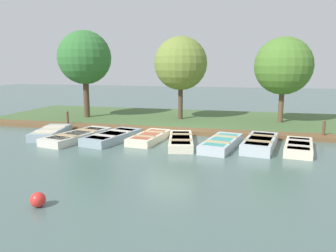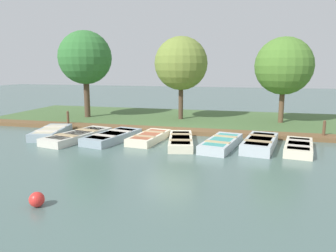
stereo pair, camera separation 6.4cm
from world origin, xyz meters
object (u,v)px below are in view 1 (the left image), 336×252
at_px(rowboat_5, 221,143).
at_px(rowboat_1, 77,136).
at_px(rowboat_7, 299,147).
at_px(mooring_post_near, 68,119).
at_px(park_tree_center, 283,66).
at_px(rowboat_0, 51,132).
at_px(buoy, 38,200).
at_px(park_tree_left, 181,64).
at_px(rowboat_6, 260,143).
at_px(mooring_post_far, 324,130).
at_px(rowboat_2, 112,137).
at_px(park_tree_far_left, 85,58).
at_px(rowboat_4, 181,141).
at_px(rowboat_3, 149,137).

bearing_deg(rowboat_5, rowboat_1, -77.97).
bearing_deg(rowboat_7, mooring_post_near, -93.66).
bearing_deg(park_tree_center, mooring_post_near, -73.40).
relative_size(rowboat_0, rowboat_1, 0.82).
height_order(buoy, park_tree_left, park_tree_left).
relative_size(rowboat_5, mooring_post_near, 3.61).
xyz_separation_m(rowboat_5, rowboat_6, (-0.26, 1.55, 0.03)).
height_order(rowboat_7, buoy, buoy).
distance_m(rowboat_1, rowboat_6, 8.10).
bearing_deg(buoy, park_tree_left, 176.59).
distance_m(rowboat_5, rowboat_7, 3.03).
bearing_deg(mooring_post_far, rowboat_6, -50.12).
bearing_deg(rowboat_2, rowboat_7, 103.16).
xyz_separation_m(rowboat_2, park_tree_left, (-5.90, 1.91, 3.31)).
relative_size(mooring_post_near, park_tree_far_left, 0.16).
height_order(buoy, park_tree_center, park_tree_center).
height_order(mooring_post_near, park_tree_left, park_tree_left).
bearing_deg(rowboat_4, buoy, -27.68).
distance_m(rowboat_2, mooring_post_near, 4.61).
bearing_deg(mooring_post_far, park_tree_far_left, -101.18).
bearing_deg(rowboat_4, mooring_post_near, -122.02).
bearing_deg(buoy, rowboat_4, 164.11).
relative_size(mooring_post_far, buoy, 2.48).
relative_size(rowboat_2, rowboat_7, 1.19).
height_order(rowboat_1, mooring_post_far, mooring_post_far).
bearing_deg(rowboat_1, rowboat_3, 112.58).
relative_size(rowboat_1, rowboat_7, 1.35).
height_order(rowboat_4, park_tree_far_left, park_tree_far_left).
distance_m(rowboat_2, rowboat_4, 3.16).
bearing_deg(park_tree_left, park_tree_far_left, -83.54).
relative_size(rowboat_6, buoy, 8.79).
xyz_separation_m(buoy, park_tree_center, (-13.08, 6.58, 3.16)).
distance_m(park_tree_far_left, park_tree_left, 5.94).
relative_size(rowboat_4, buoy, 9.11).
height_order(mooring_post_near, park_tree_far_left, park_tree_far_left).
relative_size(rowboat_1, rowboat_3, 1.30).
relative_size(rowboat_0, mooring_post_far, 3.43).
xyz_separation_m(rowboat_2, rowboat_7, (-0.06, 7.93, -0.01)).
xyz_separation_m(rowboat_1, rowboat_4, (-0.25, 4.79, -0.01)).
xyz_separation_m(rowboat_6, park_tree_far_left, (-5.03, -10.44, 3.62)).
height_order(rowboat_6, park_tree_far_left, park_tree_far_left).
distance_m(rowboat_6, rowboat_7, 1.48).
distance_m(rowboat_1, park_tree_far_left, 6.97).
height_order(rowboat_6, mooring_post_near, mooring_post_near).
relative_size(rowboat_1, rowboat_6, 1.18).
height_order(rowboat_7, park_tree_center, park_tree_center).
bearing_deg(rowboat_6, rowboat_3, -82.34).
xyz_separation_m(rowboat_3, rowboat_7, (0.29, 6.29, 0.00)).
height_order(rowboat_7, park_tree_far_left, park_tree_far_left).
bearing_deg(rowboat_1, rowboat_2, 110.25).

